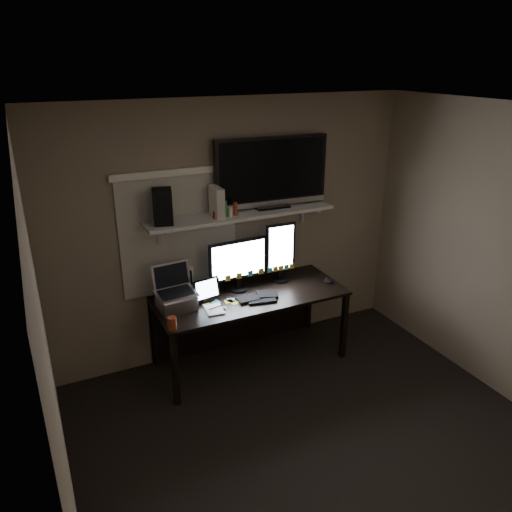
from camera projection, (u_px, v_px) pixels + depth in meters
floor at (330, 456)px, 3.79m from camera, size 3.60×3.60×0.00m
ceiling at (354, 117)px, 2.85m from camera, size 3.60×3.60×0.00m
back_wall at (234, 231)px, 4.83m from camera, size 3.60×0.00×3.60m
left_wall at (52, 380)px, 2.60m from camera, size 0.00×3.60×3.60m
window_blinds at (179, 234)px, 4.58m from camera, size 1.10×0.02×1.10m
desk at (245, 306)px, 4.88m from camera, size 1.80×0.75×0.73m
wall_shelf at (241, 214)px, 4.60m from camera, size 1.80×0.35×0.03m
monitor_landscape at (238, 265)px, 4.71m from camera, size 0.59×0.08×0.52m
monitor_portrait at (280, 252)px, 4.88m from camera, size 0.31×0.07×0.61m
keyboard at (258, 297)px, 4.64m from camera, size 0.43×0.23×0.02m
mouse at (328, 281)px, 4.94m from camera, size 0.09×0.12×0.04m
notepad at (214, 310)px, 4.41m from camera, size 0.18×0.23×0.01m
tablet at (206, 290)px, 4.54m from camera, size 0.27×0.15×0.22m
file_sorter at (180, 283)px, 4.61m from camera, size 0.23×0.13×0.28m
laptop at (176, 289)px, 4.36m from camera, size 0.37×0.31×0.39m
cup at (172, 323)px, 4.09m from camera, size 0.09×0.09×0.11m
sticky_notes at (221, 305)px, 4.51m from camera, size 0.36×0.28×0.00m
tv at (271, 172)px, 4.65m from camera, size 1.12×0.26×0.67m
game_console at (216, 202)px, 4.43m from camera, size 0.08×0.23×0.27m
speaker at (163, 207)px, 4.25m from camera, size 0.21×0.23×0.30m
bottles at (225, 209)px, 4.45m from camera, size 0.23×0.10×0.15m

